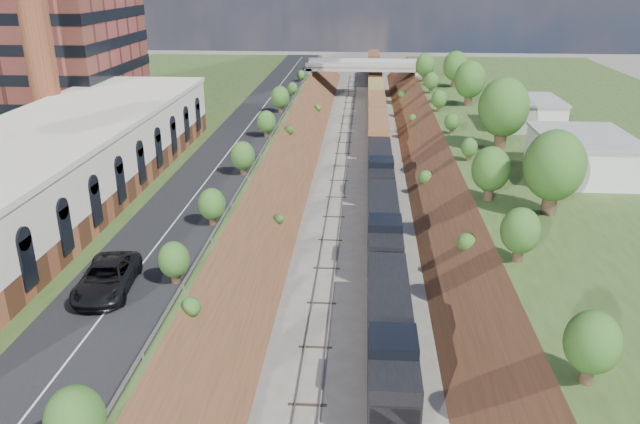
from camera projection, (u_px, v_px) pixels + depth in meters
The scene contains 16 objects.
platform_left at pixel (96, 164), 78.32m from camera, with size 44.00×180.00×5.00m, color #344C1F.
platform_right at pixel (637, 176), 73.89m from camera, with size 44.00×180.00×5.00m, color #344C1F.
embankment_left at pixel (270, 187), 77.75m from camera, with size 7.07×180.00×7.07m, color brown.
embankment_right at pixel (448, 191), 76.27m from camera, with size 7.07×180.00×7.07m, color brown.
rail_left_track at pixel (338, 188), 77.15m from camera, with size 1.58×180.00×0.18m, color gray.
rail_right_track at pixel (380, 189), 76.80m from camera, with size 1.58×180.00×0.18m, color gray.
road at pixel (233, 147), 76.23m from camera, with size 8.00×180.00×0.10m, color black.
guardrail at pixel (266, 144), 75.59m from camera, with size 0.10×171.00×0.70m.
commercial_building at pixel (42, 172), 55.36m from camera, with size 14.30×62.30×7.00m.
overpass at pixel (363, 73), 132.90m from camera, with size 24.50×8.30×7.40m.
white_building_near at pixel (583, 156), 65.46m from camera, with size 9.00×12.00×4.00m, color silver.
white_building_far at pixel (528, 113), 86.03m from camera, with size 8.00×10.00×3.60m, color silver.
tree_right_large at pixel (554, 166), 53.88m from camera, with size 5.25×5.25×7.61m.
tree_left_crest at pixel (159, 289), 38.06m from camera, with size 2.45×2.45×3.55m.
freight_train at pixel (377, 110), 108.32m from camera, with size 3.01×153.64×4.55m.
suv at pixel (107, 278), 41.50m from camera, with size 3.29×7.13×1.98m, color black.
Camera 1 is at (0.48, -13.00, 25.15)m, focal length 35.00 mm.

